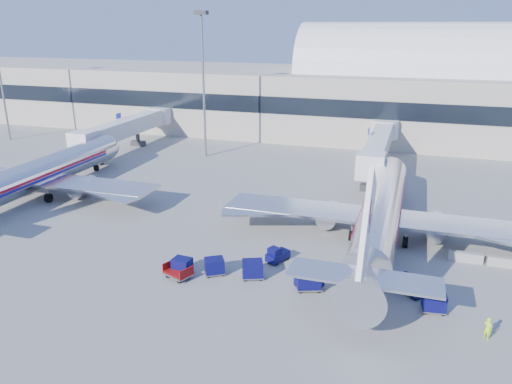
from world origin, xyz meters
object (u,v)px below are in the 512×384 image
(cart_open_red, at_px, (179,273))
(ramp_worker, at_px, (488,328))
(barrier_mid, at_px, (505,262))
(tug_left, at_px, (277,255))
(cart_train_b, at_px, (215,266))
(airliner_mid, at_px, (34,175))
(jetbridge_mid, at_px, (130,126))
(cart_solo_far, at_px, (434,302))
(tug_lead, at_px, (308,280))
(airliner_main, at_px, (381,213))
(barrier_near, at_px, (466,257))
(cart_train_a, at_px, (253,269))
(mast_west, at_px, (203,64))
(cart_train_c, at_px, (182,266))
(tug_right, at_px, (409,286))
(cart_solo_near, at_px, (309,279))
(jetbridge_near, at_px, (379,144))

(cart_open_red, xyz_separation_m, ramp_worker, (24.26, -1.31, 0.40))
(barrier_mid, bearing_deg, tug_left, -164.99)
(cart_train_b, bearing_deg, airliner_mid, 125.81)
(jetbridge_mid, bearing_deg, airliner_mid, -84.78)
(cart_solo_far, bearing_deg, tug_lead, 167.97)
(airliner_main, relative_size, barrier_near, 12.42)
(cart_open_red, bearing_deg, cart_train_a, 40.24)
(mast_west, bearing_deg, cart_solo_far, -47.05)
(airliner_mid, bearing_deg, barrier_near, -2.87)
(cart_solo_far, bearing_deg, mast_west, 124.65)
(cart_train_c, bearing_deg, cart_open_red, -84.77)
(jetbridge_mid, height_order, tug_lead, jetbridge_mid)
(tug_right, bearing_deg, ramp_worker, -5.57)
(cart_train_a, height_order, ramp_worker, ramp_worker)
(cart_solo_near, bearing_deg, jetbridge_mid, 115.41)
(airliner_mid, distance_m, cart_solo_near, 39.26)
(mast_west, xyz_separation_m, barrier_mid, (41.30, -28.00, -14.34))
(airliner_main, relative_size, tug_left, 14.61)
(barrier_near, xyz_separation_m, cart_train_c, (-23.69, -10.16, 0.33))
(tug_right, bearing_deg, tug_lead, -132.79)
(cart_train_c, bearing_deg, barrier_near, 27.93)
(barrier_near, relative_size, cart_solo_far, 1.56)
(jetbridge_mid, distance_m, tug_lead, 54.92)
(airliner_mid, xyz_separation_m, cart_train_c, (26.31, -12.67, -2.14))
(barrier_near, bearing_deg, mast_west, 143.62)
(airliner_mid, bearing_deg, jetbridge_near, 33.59)
(airliner_main, height_order, jetbridge_mid, airliner_main)
(cart_train_b, bearing_deg, cart_solo_near, -31.96)
(cart_train_c, relative_size, cart_open_red, 0.65)
(tug_left, bearing_deg, cart_train_a, -171.85)
(mast_west, distance_m, cart_solo_near, 47.25)
(airliner_main, xyz_separation_m, barrier_near, (8.00, -2.51, -2.48))
(airliner_mid, distance_m, tug_right, 46.39)
(barrier_near, xyz_separation_m, cart_train_b, (-20.98, -9.38, 0.35))
(airliner_mid, relative_size, cart_solo_far, 19.43)
(cart_train_a, xyz_separation_m, cart_solo_far, (14.73, -0.75, -0.03))
(barrier_near, relative_size, tug_left, 1.18)
(cart_solo_near, bearing_deg, mast_west, 103.41)
(tug_left, relative_size, cart_solo_far, 1.33)
(jetbridge_near, xyz_separation_m, tug_right, (5.64, -36.31, -3.24))
(tug_lead, relative_size, cart_open_red, 0.91)
(tug_left, bearing_deg, cart_train_c, 149.42)
(airliner_main, distance_m, tug_right, 10.75)
(jetbridge_near, distance_m, ramp_worker, 42.60)
(mast_west, relative_size, barrier_mid, 7.53)
(airliner_mid, relative_size, tug_lead, 14.93)
(tug_lead, relative_size, ramp_worker, 1.48)
(mast_west, bearing_deg, cart_solo_near, -55.84)
(barrier_mid, xyz_separation_m, cart_train_c, (-26.99, -10.16, 0.33))
(mast_west, distance_m, cart_train_c, 43.10)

